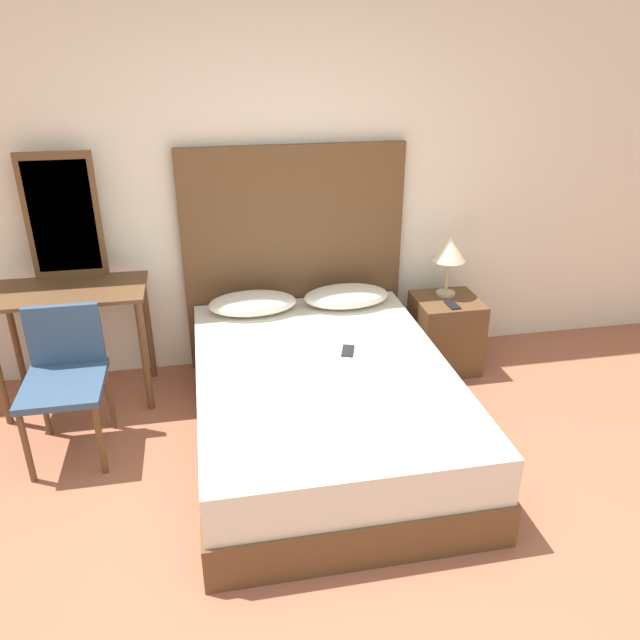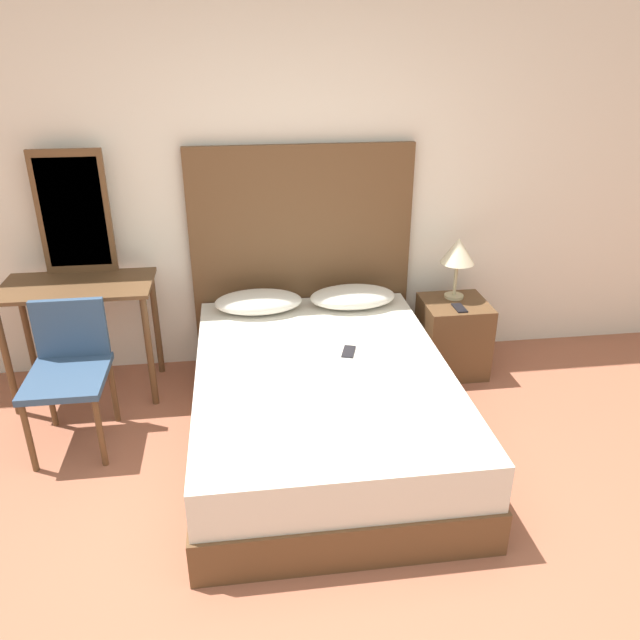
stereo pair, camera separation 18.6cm
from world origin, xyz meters
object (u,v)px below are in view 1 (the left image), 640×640
(bed, at_px, (323,404))
(nightstand, at_px, (445,333))
(phone_on_nightstand, at_px, (452,305))
(vanity_desk, at_px, (71,310))
(table_lamp, at_px, (449,250))
(chair, at_px, (65,372))
(phone_on_bed, at_px, (348,351))

(bed, height_order, nightstand, nightstand)
(phone_on_nightstand, height_order, vanity_desk, vanity_desk)
(table_lamp, bearing_deg, chair, -166.87)
(bed, xyz_separation_m, chair, (-1.47, 0.23, 0.25))
(chair, bearing_deg, table_lamp, 13.13)
(phone_on_bed, height_order, vanity_desk, vanity_desk)
(nightstand, bearing_deg, phone_on_nightstand, -96.48)
(bed, distance_m, chair, 1.51)
(phone_on_nightstand, height_order, chair, chair)
(phone_on_bed, distance_m, chair, 1.65)
(phone_on_nightstand, distance_m, chair, 2.54)
(phone_on_bed, xyz_separation_m, nightstand, (0.87, 0.58, -0.24))
(vanity_desk, bearing_deg, nightstand, -0.82)
(bed, distance_m, table_lamp, 1.49)
(phone_on_bed, height_order, phone_on_nightstand, phone_on_nightstand)
(table_lamp, relative_size, phone_on_nightstand, 2.92)
(phone_on_nightstand, xyz_separation_m, chair, (-2.51, -0.39, -0.04))
(phone_on_bed, distance_m, phone_on_nightstand, 0.98)
(table_lamp, distance_m, vanity_desk, 2.57)
(phone_on_bed, xyz_separation_m, phone_on_nightstand, (0.86, 0.47, 0.03))
(bed, relative_size, table_lamp, 4.74)
(phone_on_bed, relative_size, table_lamp, 0.37)
(phone_on_bed, height_order, table_lamp, table_lamp)
(bed, bearing_deg, phone_on_bed, 40.11)
(bed, height_order, phone_on_nightstand, phone_on_nightstand)
(table_lamp, relative_size, vanity_desk, 0.46)
(nightstand, distance_m, table_lamp, 0.61)
(bed, xyz_separation_m, vanity_desk, (-1.50, 0.77, 0.41))
(chair, bearing_deg, vanity_desk, 92.71)
(vanity_desk, xyz_separation_m, chair, (0.03, -0.54, -0.15))
(bed, relative_size, phone_on_nightstand, 13.86)
(phone_on_bed, bearing_deg, phone_on_nightstand, 28.82)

